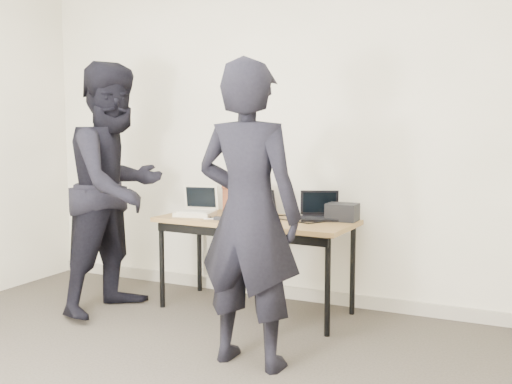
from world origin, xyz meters
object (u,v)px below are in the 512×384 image
Objects in this scene: person_typist at (248,215)px; person_observer at (117,188)px; equipment_box at (342,212)px; desk at (255,226)px; leather_satchel at (246,198)px; laptop_beige at (197,209)px; laptop_center at (253,212)px; laptop_right at (320,213)px.

person_observer is at bearing -18.73° from person_typist.
equipment_box is 0.12× the size of person_observer.
equipment_box is (0.63, 0.19, 0.12)m from desk.
laptop_beige is at bearing -136.88° from leather_satchel.
person_observer reaches higher than person_typist.
leather_satchel is 0.81m from equipment_box.
laptop_center is at bearing -46.90° from leather_satchel.
desk is at bearing -163.08° from equipment_box.
equipment_box is (1.13, 0.21, 0.02)m from laptop_beige.
laptop_right is 1.56m from person_observer.
equipment_box is at bearing 23.77° from laptop_center.
equipment_box is 1.72m from person_observer.
laptop_center is 0.51m from laptop_right.
laptop_beige is at bearing -175.12° from desk.
person_observer is at bearing -151.06° from laptop_beige.
equipment_box is at bearing -22.15° from laptop_right.
leather_satchel is (-0.18, 0.23, 0.19)m from desk.
person_typist is at bearing -57.78° from leather_satchel.
person_typist reaches higher than laptop_beige.
laptop_beige is 0.87× the size of leather_satchel.
laptop_center is 0.18× the size of person_typist.
person_typist is (0.40, -0.94, 0.13)m from laptop_center.
laptop_center is (0.48, 0.03, 0.00)m from laptop_beige.
desk is 1.03m from person_typist.
laptop_right reaches higher than equipment_box.
laptop_center reaches higher than desk.
desk is 6.89× the size of equipment_box.
laptop_center is 0.28m from leather_satchel.
leather_satchel is at bearing 177.48° from equipment_box.
laptop_beige is at bearing 170.99° from laptop_right.
laptop_beige is 0.18× the size of person_typist.
person_typist reaches higher than equipment_box.
leather_satchel reaches higher than desk.
equipment_box is at bearing 3.49° from leather_satchel.
laptop_right is (0.95, 0.21, 0.00)m from laptop_beige.
laptop_beige is 0.48m from laptop_center.
person_observer is (-1.61, -0.59, 0.16)m from equipment_box.
laptop_right is (0.47, 0.18, -0.00)m from laptop_center.
desk is at bearing -60.92° from person_observer.
person_typist is (-0.24, -1.12, 0.11)m from equipment_box.
person_observer reaches higher than leather_satchel.
leather_satchel is 0.21× the size of person_typist.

